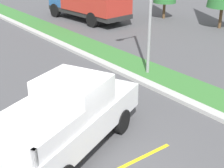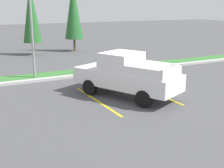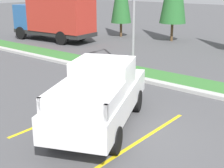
# 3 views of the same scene
# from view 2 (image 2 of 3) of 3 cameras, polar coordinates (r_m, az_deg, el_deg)

# --- Properties ---
(ground_plane) EXTENTS (120.00, 120.00, 0.00)m
(ground_plane) POSITION_cam_2_polar(r_m,az_deg,el_deg) (15.00, 4.41, -2.12)
(ground_plane) COLOR #4C4C4F
(parking_line_near) EXTENTS (0.12, 4.80, 0.01)m
(parking_line_near) POSITION_cam_2_polar(r_m,az_deg,el_deg) (14.15, -2.83, -3.10)
(parking_line_near) COLOR yellow
(parking_line_near) RESTS_ON ground
(parking_line_far) EXTENTS (0.12, 4.80, 0.01)m
(parking_line_far) POSITION_cam_2_polar(r_m,az_deg,el_deg) (15.64, 7.55, -1.50)
(parking_line_far) COLOR yellow
(parking_line_far) RESTS_ON ground
(curb_strip) EXTENTS (56.00, 0.40, 0.15)m
(curb_strip) POSITION_cam_2_polar(r_m,az_deg,el_deg) (19.27, -3.43, 1.87)
(curb_strip) COLOR #B2B2AD
(curb_strip) RESTS_ON ground
(grass_median) EXTENTS (56.00, 1.80, 0.06)m
(grass_median) POSITION_cam_2_polar(r_m,az_deg,el_deg) (20.27, -4.70, 2.35)
(grass_median) COLOR #387533
(grass_median) RESTS_ON ground
(pickup_truck_main) EXTENTS (3.88, 5.53, 2.10)m
(pickup_truck_main) POSITION_cam_2_polar(r_m,az_deg,el_deg) (14.60, 2.51, 1.67)
(pickup_truck_main) COLOR black
(pickup_truck_main) RESTS_ON ground
(street_light) EXTENTS (0.24, 1.49, 6.96)m
(street_light) POSITION_cam_2_polar(r_m,az_deg,el_deg) (18.41, -14.77, 13.26)
(street_light) COLOR gray
(street_light) RESTS_ON ground
(cypress_tree_center) EXTENTS (1.59, 1.59, 6.12)m
(cypress_tree_center) POSITION_cam_2_polar(r_m,az_deg,el_deg) (27.71, -14.76, 12.63)
(cypress_tree_center) COLOR brown
(cypress_tree_center) RESTS_ON ground
(cypress_tree_right_inner) EXTENTS (1.69, 1.69, 6.50)m
(cypress_tree_right_inner) POSITION_cam_2_polar(r_m,az_deg,el_deg) (29.33, -7.17, 13.50)
(cypress_tree_right_inner) COLOR brown
(cypress_tree_right_inner) RESTS_ON ground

